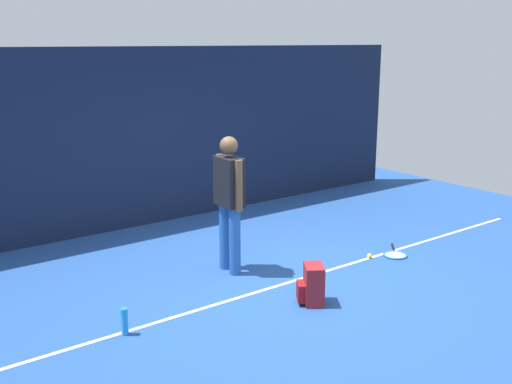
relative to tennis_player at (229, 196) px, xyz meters
name	(u,v)px	position (x,y,z in m)	size (l,w,h in m)	color
ground_plane	(276,278)	(0.31, -0.53, -0.97)	(12.00, 12.00, 0.00)	#234C93
back_fence	(155,137)	(0.31, 2.47, 0.40)	(10.00, 0.10, 2.72)	#141E38
court_line	(286,283)	(0.31, -0.73, -0.96)	(9.00, 0.05, 0.00)	white
tennis_player	(229,196)	(0.00, 0.00, 0.00)	(0.24, 0.53, 1.70)	#2659A5
tennis_racket	(395,254)	(2.10, -0.86, -0.95)	(0.55, 0.56, 0.03)	black
backpack	(312,285)	(0.17, -1.33, -0.76)	(0.38, 0.37, 0.44)	maroon
tennis_ball_near_player	(370,256)	(1.74, -0.74, -0.93)	(0.07, 0.07, 0.07)	#CCE033
water_bottle	(125,322)	(-1.79, -0.78, -0.83)	(0.07, 0.07, 0.28)	#268CD8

